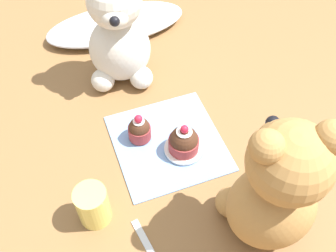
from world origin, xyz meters
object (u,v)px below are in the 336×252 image
Objects in this scene: cupcake_near_cream_bear at (139,129)px; juice_glass at (93,205)px; teddy_bear_cream at (118,34)px; saucer_plate at (183,149)px; teaspoon at (147,245)px; cupcake_near_tan_bear at (184,141)px; teddy_bear_tan at (276,189)px.

cupcake_near_cream_bear is 0.81× the size of juice_glass.
saucer_plate is (0.05, -0.25, -0.11)m from teddy_bear_cream.
teddy_bear_cream is at bearing -19.19° from teaspoon.
cupcake_near_cream_bear is 0.09m from saucer_plate.
cupcake_near_tan_bear is at bearing 21.20° from juice_glass.
cupcake_near_tan_bear is at bearing -63.65° from teddy_bear_cream.
teddy_bear_tan is at bearing -108.55° from teaspoon.
teddy_bear_tan is 3.64× the size of saucer_plate.
teaspoon is (0.07, -0.08, -0.04)m from juice_glass.
teddy_bear_cream is 0.46m from teddy_bear_tan.
teddy_bear_cream reaches higher than juice_glass.
teaspoon is (-0.13, -0.16, -0.01)m from saucer_plate.
teddy_bear_tan is at bearing -61.23° from cupcake_near_cream_bear.
saucer_plate is at bearing -47.56° from teaspoon.
cupcake_near_cream_bear reaches higher than teaspoon.
cupcake_near_tan_bear is at bearing -47.56° from teaspoon.
juice_glass is (-0.20, -0.08, 0.01)m from cupcake_near_tan_bear.
juice_glass is at bearing -99.60° from teddy_bear_cream.
teddy_bear_cream is 3.42× the size of saucer_plate.
saucer_plate is 0.95× the size of juice_glass.
cupcake_near_cream_bear is (-0.14, 0.25, -0.10)m from teddy_bear_tan.
cupcake_near_cream_bear is at bearing -23.35° from teaspoon.
teddy_bear_tan is 0.23m from teaspoon.
teddy_bear_tan reaches higher than teaspoon.
saucer_plate is (-0.07, 0.19, -0.12)m from teddy_bear_tan.
teddy_bear_tan reaches higher than cupcake_near_tan_bear.
cupcake_near_tan_bear is at bearing 90.00° from saucer_plate.
cupcake_near_tan_bear is at bearing -40.16° from cupcake_near_cream_bear.
teaspoon is (-0.13, -0.16, -0.03)m from cupcake_near_tan_bear.
teddy_bear_cream is 3.79× the size of cupcake_near_tan_bear.
teaspoon is at bearing -86.19° from teddy_bear_cream.
cupcake_near_tan_bear and juice_glass have the same top height.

